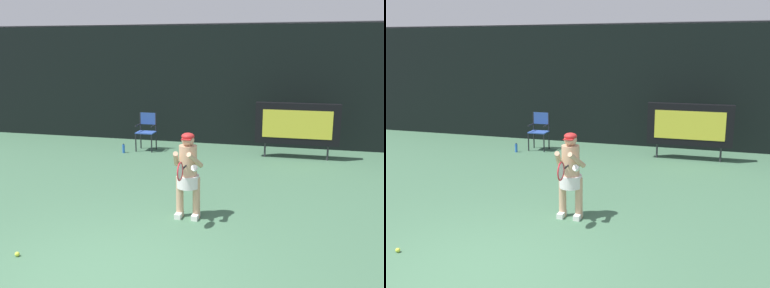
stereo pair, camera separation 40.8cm
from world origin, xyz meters
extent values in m
cube|color=#40694C|center=(0.00, 0.00, -0.01)|extent=(18.00, 22.00, 0.02)
cube|color=black|center=(0.00, 8.50, 1.80)|extent=(18.00, 0.12, 3.60)
cylinder|color=#38383D|center=(0.00, 8.50, 3.63)|extent=(18.00, 0.05, 0.05)
cube|color=black|center=(2.34, 7.13, 0.95)|extent=(2.20, 0.20, 1.10)
cube|color=gold|center=(2.34, 7.03, 0.95)|extent=(1.80, 0.01, 0.75)
cylinder|color=#2D2D33|center=(1.51, 7.13, 0.20)|extent=(0.05, 0.05, 0.40)
cylinder|color=#2D2D33|center=(3.16, 7.13, 0.20)|extent=(0.05, 0.05, 0.40)
cylinder|color=black|center=(-2.14, 6.84, 0.26)|extent=(0.04, 0.04, 0.52)
cylinder|color=black|center=(-1.67, 6.84, 0.26)|extent=(0.04, 0.04, 0.52)
cylinder|color=black|center=(-2.14, 7.25, 0.26)|extent=(0.04, 0.04, 0.52)
cylinder|color=black|center=(-1.67, 7.25, 0.26)|extent=(0.04, 0.04, 0.52)
cube|color=#2B4A9A|center=(-1.90, 7.04, 0.54)|extent=(0.52, 0.44, 0.03)
cylinder|color=black|center=(-2.14, 7.25, 0.80)|extent=(0.04, 0.04, 0.56)
cylinder|color=black|center=(-1.67, 7.25, 0.80)|extent=(0.04, 0.04, 0.56)
cube|color=#2B4A9A|center=(-1.90, 7.25, 0.91)|extent=(0.48, 0.02, 0.34)
cylinder|color=black|center=(-2.14, 7.04, 0.74)|extent=(0.04, 0.44, 0.04)
cylinder|color=black|center=(-1.67, 7.04, 0.74)|extent=(0.04, 0.44, 0.04)
cylinder|color=blue|center=(-2.43, 6.60, 0.12)|extent=(0.07, 0.07, 0.24)
cylinder|color=black|center=(-2.43, 6.60, 0.25)|extent=(0.03, 0.03, 0.03)
cube|color=white|center=(0.43, 2.34, 0.04)|extent=(0.11, 0.26, 0.09)
cube|color=white|center=(0.73, 2.34, 0.04)|extent=(0.11, 0.26, 0.09)
cylinder|color=tan|center=(0.43, 2.39, 0.37)|extent=(0.13, 0.13, 0.73)
cylinder|color=tan|center=(0.73, 2.39, 0.37)|extent=(0.13, 0.13, 0.73)
cylinder|color=silver|center=(0.58, 2.39, 0.66)|extent=(0.39, 0.39, 0.22)
cylinder|color=tan|center=(0.58, 2.39, 1.01)|extent=(0.31, 0.31, 0.56)
sphere|color=tan|center=(0.58, 2.39, 1.39)|extent=(0.22, 0.22, 0.22)
ellipsoid|color=#B22323|center=(0.58, 2.39, 1.45)|extent=(0.22, 0.22, 0.12)
cube|color=#B22323|center=(0.58, 2.29, 1.42)|extent=(0.17, 0.12, 0.02)
cylinder|color=tan|center=(0.42, 2.22, 1.09)|extent=(0.20, 0.49, 0.36)
cylinder|color=tan|center=(0.75, 2.22, 1.09)|extent=(0.20, 0.49, 0.36)
cylinder|color=white|center=(0.77, 2.10, 0.98)|extent=(0.13, 0.12, 0.12)
cylinder|color=black|center=(0.59, 2.17, 0.98)|extent=(0.03, 0.28, 0.03)
torus|color=red|center=(0.59, 1.86, 0.98)|extent=(0.02, 0.31, 0.31)
ellipsoid|color=silver|center=(0.59, 1.86, 0.98)|extent=(0.01, 0.26, 0.26)
sphere|color=#CCDB3D|center=(-1.41, 0.34, 0.03)|extent=(0.07, 0.07, 0.07)
camera|label=1|loc=(2.42, -4.59, 2.91)|focal=40.65mm
camera|label=2|loc=(2.82, -4.48, 2.91)|focal=40.65mm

